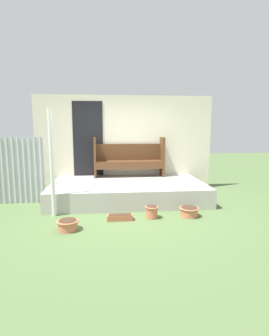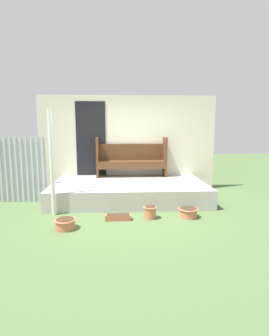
{
  "view_description": "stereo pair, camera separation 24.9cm",
  "coord_description": "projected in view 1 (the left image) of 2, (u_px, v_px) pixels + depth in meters",
  "views": [
    {
      "loc": [
        -0.3,
        -5.2,
        1.74
      ],
      "look_at": [
        0.25,
        0.35,
        0.87
      ],
      "focal_mm": 28.0,
      "sensor_mm": 36.0,
      "label": 1
    },
    {
      "loc": [
        -0.05,
        -5.22,
        1.74
      ],
      "look_at": [
        0.25,
        0.35,
        0.87
      ],
      "focal_mm": 28.0,
      "sensor_mm": 36.0,
      "label": 2
    }
  ],
  "objects": [
    {
      "name": "flower_pot_middle",
      "position": [
        152.0,
        211.0,
        5.07
      ],
      "size": [
        0.26,
        0.26,
        0.24
      ],
      "color": "#C67251",
      "rests_on": "ground_plane"
    },
    {
      "name": "flower_pot_right",
      "position": [
        189.0,
        211.0,
        5.17
      ],
      "size": [
        0.38,
        0.38,
        0.18
      ],
      "color": "#C67251",
      "rests_on": "ground_plane"
    },
    {
      "name": "bench",
      "position": [
        129.0,
        157.0,
        7.06
      ],
      "size": [
        1.87,
        0.41,
        1.06
      ],
      "rotation": [
        0.0,
        0.0,
        0.01
      ],
      "color": "#54331C",
      "rests_on": "porch_slab"
    },
    {
      "name": "planter_box_rect",
      "position": [
        120.0,
        217.0,
        4.96
      ],
      "size": [
        0.48,
        0.17,
        0.11
      ],
      "color": "#B26042",
      "rests_on": "ground_plane"
    },
    {
      "name": "support_post",
      "position": [
        52.0,
        163.0,
        5.05
      ],
      "size": [
        0.08,
        0.08,
        2.11
      ],
      "color": "white",
      "rests_on": "ground_plane"
    },
    {
      "name": "flower_pot_left",
      "position": [
        68.0,
        224.0,
        4.47
      ],
      "size": [
        0.37,
        0.37,
        0.18
      ],
      "color": "#C67251",
      "rests_on": "ground_plane"
    },
    {
      "name": "ground_plane",
      "position": [
        124.0,
        212.0,
        5.41
      ],
      "size": [
        24.0,
        24.0,
        0.0
      ],
      "primitive_type": "plane",
      "color": "#516B3D"
    },
    {
      "name": "porch_slab",
      "position": [
        128.0,
        191.0,
        6.38
      ],
      "size": [
        3.65,
        2.01,
        0.42
      ],
      "color": "#B2AFA8",
      "rests_on": "ground_plane"
    },
    {
      "name": "house_wall",
      "position": [
        123.0,
        143.0,
        7.23
      ],
      "size": [
        4.85,
        0.08,
        2.6
      ],
      "color": "beige",
      "rests_on": "ground_plane"
    }
  ]
}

